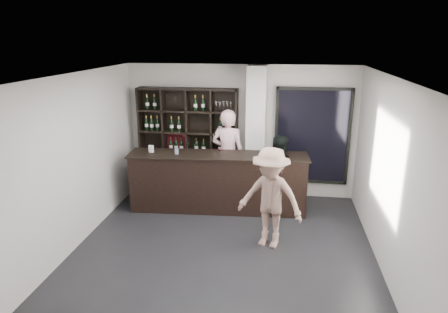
% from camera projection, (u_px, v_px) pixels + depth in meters
% --- Properties ---
extents(floor, '(5.00, 5.50, 0.01)m').
position_uv_depth(floor, '(222.00, 253.00, 6.64)').
color(floor, black).
rests_on(floor, ground).
extents(wine_shelf, '(2.20, 0.35, 2.40)m').
position_uv_depth(wine_shelf, '(188.00, 142.00, 8.88)').
color(wine_shelf, black).
rests_on(wine_shelf, floor).
extents(structural_column, '(0.40, 0.40, 2.90)m').
position_uv_depth(structural_column, '(256.00, 135.00, 8.51)').
color(structural_column, silver).
rests_on(structural_column, floor).
extents(glass_panel, '(1.60, 0.08, 2.10)m').
position_uv_depth(glass_panel, '(312.00, 136.00, 8.57)').
color(glass_panel, black).
rests_on(glass_panel, floor).
extents(tasting_counter, '(3.61, 0.74, 1.19)m').
position_uv_depth(tasting_counter, '(218.00, 182.00, 8.17)').
color(tasting_counter, black).
rests_on(tasting_counter, floor).
extents(taster_pink, '(0.79, 0.57, 2.00)m').
position_uv_depth(taster_pink, '(228.00, 155.00, 8.66)').
color(taster_pink, '#FFC8CE').
rests_on(taster_pink, floor).
extents(taster_black, '(0.78, 0.61, 1.60)m').
position_uv_depth(taster_black, '(277.00, 174.00, 8.04)').
color(taster_black, black).
rests_on(taster_black, floor).
extents(customer, '(1.27, 0.97, 1.74)m').
position_uv_depth(customer, '(270.00, 198.00, 6.66)').
color(customer, '#997467').
rests_on(customer, floor).
extents(wine_glass, '(0.08, 0.08, 0.18)m').
position_uv_depth(wine_glass, '(220.00, 150.00, 7.94)').
color(wine_glass, white).
rests_on(wine_glass, tasting_counter).
extents(spit_cup, '(0.11, 0.11, 0.11)m').
position_uv_depth(spit_cup, '(177.00, 151.00, 8.01)').
color(spit_cup, silver).
rests_on(spit_cup, tasting_counter).
extents(napkin_stack, '(0.14, 0.14, 0.02)m').
position_uv_depth(napkin_stack, '(267.00, 155.00, 7.88)').
color(napkin_stack, white).
rests_on(napkin_stack, tasting_counter).
extents(card_stand, '(0.10, 0.06, 0.15)m').
position_uv_depth(card_stand, '(151.00, 149.00, 8.12)').
color(card_stand, white).
rests_on(card_stand, tasting_counter).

